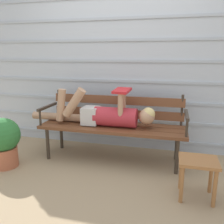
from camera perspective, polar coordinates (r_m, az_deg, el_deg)
The scene contains 6 objects.
ground_plane at distance 3.09m, azimuth -0.25°, elevation -11.58°, with size 12.00×12.00×0.00m, color tan.
house_siding at distance 3.35m, azimuth 2.19°, elevation 9.80°, with size 4.72×0.08×2.18m.
park_bench at distance 3.03m, azimuth 0.34°, elevation -2.33°, with size 1.81×0.51×0.84m.
reclining_person at distance 2.96m, azimuth -1.74°, elevation -0.49°, with size 1.65×0.27×0.48m.
footstool at distance 2.38m, azimuth 19.84°, elevation -12.53°, with size 0.35×0.30×0.38m.
potted_plant at distance 3.10m, azimuth -24.55°, elevation -6.18°, with size 0.40×0.40×0.60m.
Camera 1 is at (0.71, -2.70, 1.32)m, focal length 38.23 mm.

